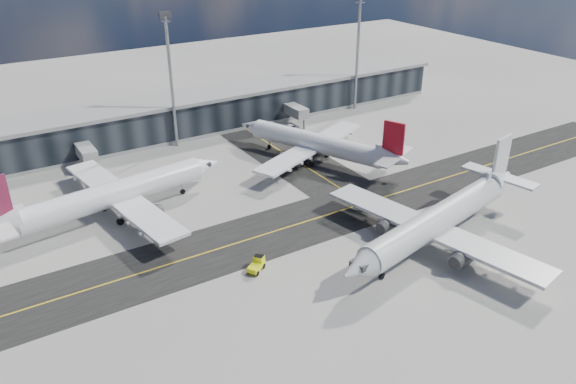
# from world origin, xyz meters

# --- Properties ---
(ground) EXTENTS (300.00, 300.00, 0.00)m
(ground) POSITION_xyz_m (0.00, 0.00, 0.00)
(ground) COLOR gray
(ground) RESTS_ON ground
(taxiway_lanes) EXTENTS (180.00, 63.00, 0.03)m
(taxiway_lanes) POSITION_xyz_m (3.91, 10.74, 0.01)
(taxiway_lanes) COLOR black
(taxiway_lanes) RESTS_ON ground
(terminal_concourse) EXTENTS (152.00, 19.80, 8.80)m
(terminal_concourse) POSITION_xyz_m (0.04, 54.93, 4.09)
(terminal_concourse) COLOR black
(terminal_concourse) RESTS_ON ground
(floodlight_masts) EXTENTS (102.50, 0.70, 28.90)m
(floodlight_masts) POSITION_xyz_m (0.00, 48.00, 15.61)
(floodlight_masts) COLOR gray
(floodlight_masts) RESTS_ON ground
(airliner_af) EXTENTS (42.77, 36.61, 12.68)m
(airliner_af) POSITION_xyz_m (-21.49, 22.68, 4.19)
(airliner_af) COLOR white
(airliner_af) RESTS_ON ground
(airliner_redtail) EXTENTS (33.31, 38.57, 11.95)m
(airliner_redtail) POSITION_xyz_m (21.72, 24.01, 3.95)
(airliner_redtail) COLOR white
(airliner_redtail) RESTS_ON ground
(airliner_near) EXTENTS (44.00, 37.76, 13.10)m
(airliner_near) POSITION_xyz_m (19.10, -12.57, 4.33)
(airliner_near) COLOR silver
(airliner_near) RESTS_ON ground
(baggage_tug) EXTENTS (3.49, 3.06, 2.01)m
(baggage_tug) POSITION_xyz_m (-8.42, -4.11, 1.01)
(baggage_tug) COLOR #F4FF0D
(baggage_tug) RESTS_ON ground
(service_van) EXTENTS (2.65, 5.56, 1.53)m
(service_van) POSITION_xyz_m (26.42, 42.06, 0.77)
(service_van) COLOR white
(service_van) RESTS_ON ground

